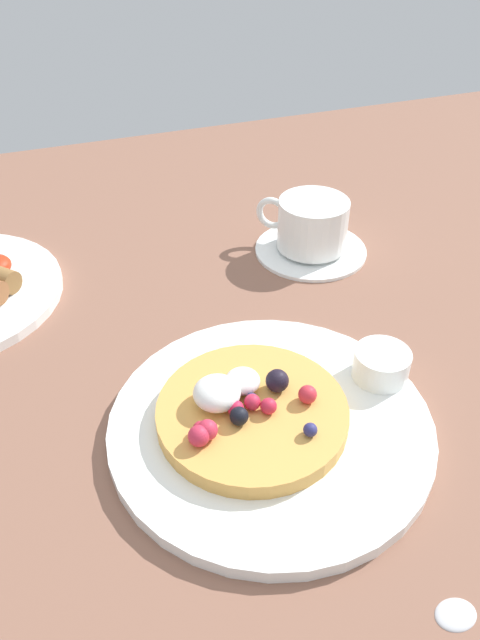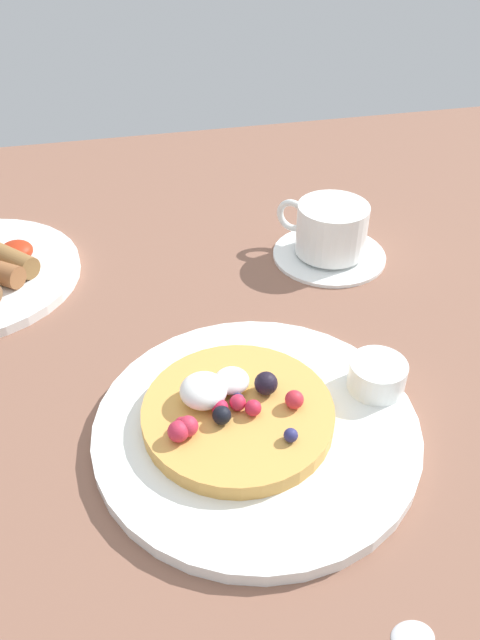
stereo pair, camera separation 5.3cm
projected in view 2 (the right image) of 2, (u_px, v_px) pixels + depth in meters
name	position (u px, v px, depth m)	size (l,w,h in m)	color
ground_plane	(181.00, 386.00, 0.59)	(2.01, 1.19, 0.03)	brown
pancake_plate	(256.00, 428.00, 0.52)	(0.27, 0.27, 0.01)	white
pancake_with_berries	(234.00, 410.00, 0.51)	(0.16, 0.16, 0.04)	gold
syrup_ramekin	(377.00, 375.00, 0.54)	(0.05, 0.05, 0.03)	white
coffee_saucer	(329.00, 253.00, 0.74)	(0.13, 0.13, 0.01)	white
coffee_cup	(331.00, 228.00, 0.72)	(0.10, 0.09, 0.06)	white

